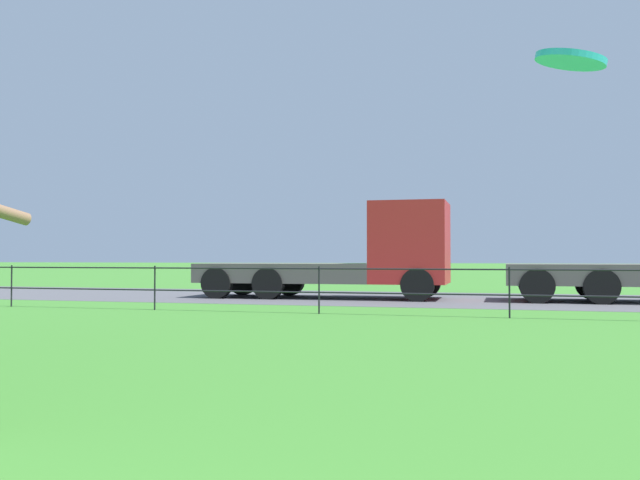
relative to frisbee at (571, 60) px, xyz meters
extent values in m
cube|color=#4C4C51|center=(-2.40, 17.36, -1.95)|extent=(80.00, 7.45, 0.01)
cylinder|color=black|center=(-12.11, 11.33, -1.45)|extent=(0.04, 0.04, 1.00)
cylinder|color=black|center=(-8.23, 11.33, -1.45)|extent=(0.04, 0.04, 1.00)
cylinder|color=black|center=(-4.34, 11.33, -1.45)|extent=(0.04, 0.04, 1.00)
cylinder|color=black|center=(-0.46, 11.33, -1.45)|extent=(0.04, 0.04, 1.00)
cylinder|color=black|center=(-2.40, 11.33, -1.50)|extent=(34.93, 0.03, 0.03)
cylinder|color=black|center=(-2.40, 11.33, -1.00)|extent=(34.93, 0.03, 0.03)
cylinder|color=#2DB2C6|center=(0.00, 0.00, 0.00)|extent=(0.32, 0.32, 0.08)
cube|color=#B22323|center=(-3.30, 17.01, -0.35)|extent=(2.17, 2.37, 2.30)
cube|color=#283342|center=(-2.40, 17.04, -0.01)|extent=(0.18, 1.84, 0.87)
cube|color=#56514C|center=(-6.94, 16.89, -1.22)|extent=(5.27, 2.47, 0.56)
cylinder|color=black|center=(-3.02, 18.08, -1.50)|extent=(0.91, 0.33, 0.90)
cylinder|color=black|center=(-2.95, 15.97, -1.50)|extent=(0.91, 0.33, 0.90)
cylinder|color=black|center=(-7.24, 17.94, -1.50)|extent=(0.91, 0.33, 0.90)
cylinder|color=black|center=(-7.17, 15.83, -1.50)|extent=(0.91, 0.33, 0.90)
cylinder|color=black|center=(-8.80, 17.89, -1.50)|extent=(0.91, 0.33, 0.90)
cylinder|color=black|center=(-8.73, 15.77, -1.50)|extent=(0.91, 0.33, 0.90)
cube|color=#56514C|center=(1.93, 17.23, -1.22)|extent=(5.25, 2.42, 0.56)
cylinder|color=black|center=(1.64, 18.28, -1.50)|extent=(0.91, 0.32, 0.90)
cylinder|color=black|center=(1.69, 16.16, -1.50)|extent=(0.91, 0.32, 0.90)
cylinder|color=black|center=(0.08, 18.24, -1.50)|extent=(0.91, 0.32, 0.90)
cylinder|color=black|center=(0.13, 16.12, -1.50)|extent=(0.91, 0.32, 0.90)
camera|label=1|loc=(-0.18, -2.87, -0.77)|focal=39.37mm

